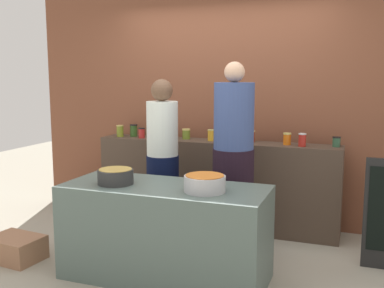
{
  "coord_description": "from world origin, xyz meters",
  "views": [
    {
      "loc": [
        1.47,
        -3.64,
        1.69
      ],
      "look_at": [
        0.0,
        0.35,
        1.05
      ],
      "focal_mm": 42.53,
      "sensor_mm": 36.0,
      "label": 1
    }
  ],
  "objects_px": {
    "preserve_jar_10": "(336,142)",
    "preserve_jar_1": "(134,130)",
    "cooking_pot_center": "(205,183)",
    "preserve_jar_0": "(120,131)",
    "preserve_jar_4": "(186,134)",
    "cook_in_cap": "(233,168)",
    "cooking_pot_left": "(116,177)",
    "cook_with_tongs": "(163,168)",
    "preserve_jar_7": "(251,136)",
    "bread_crate": "(16,248)",
    "preserve_jar_2": "(142,133)",
    "preserve_jar_9": "(302,140)",
    "preserve_jar_6": "(231,136)",
    "preserve_jar_8": "(287,139)",
    "preserve_jar_3": "(162,134)",
    "preserve_jar_5": "(211,135)"
  },
  "relations": [
    {
      "from": "preserve_jar_9",
      "to": "cooking_pot_center",
      "type": "xyz_separation_m",
      "value": [
        -0.57,
        -1.4,
        -0.19
      ]
    },
    {
      "from": "preserve_jar_7",
      "to": "preserve_jar_10",
      "type": "distance_m",
      "value": 0.88
    },
    {
      "from": "cooking_pot_left",
      "to": "bread_crate",
      "type": "height_order",
      "value": "cooking_pot_left"
    },
    {
      "from": "preserve_jar_2",
      "to": "cooking_pot_center",
      "type": "relative_size",
      "value": 0.36
    },
    {
      "from": "preserve_jar_8",
      "to": "preserve_jar_10",
      "type": "height_order",
      "value": "preserve_jar_8"
    },
    {
      "from": "preserve_jar_2",
      "to": "preserve_jar_6",
      "type": "relative_size",
      "value": 1.04
    },
    {
      "from": "preserve_jar_7",
      "to": "cook_in_cap",
      "type": "distance_m",
      "value": 0.73
    },
    {
      "from": "preserve_jar_5",
      "to": "cooking_pot_left",
      "type": "bearing_deg",
      "value": -103.71
    },
    {
      "from": "preserve_jar_4",
      "to": "preserve_jar_10",
      "type": "xyz_separation_m",
      "value": [
        1.63,
        -0.0,
        -0.01
      ]
    },
    {
      "from": "preserve_jar_2",
      "to": "preserve_jar_7",
      "type": "relative_size",
      "value": 0.95
    },
    {
      "from": "preserve_jar_5",
      "to": "preserve_jar_1",
      "type": "bearing_deg",
      "value": 178.08
    },
    {
      "from": "preserve_jar_6",
      "to": "preserve_jar_5",
      "type": "bearing_deg",
      "value": -163.67
    },
    {
      "from": "preserve_jar_0",
      "to": "preserve_jar_10",
      "type": "distance_m",
      "value": 2.43
    },
    {
      "from": "cooking_pot_center",
      "to": "bread_crate",
      "type": "bearing_deg",
      "value": -177.52
    },
    {
      "from": "preserve_jar_1",
      "to": "preserve_jar_5",
      "type": "bearing_deg",
      "value": -1.92
    },
    {
      "from": "preserve_jar_10",
      "to": "preserve_jar_1",
      "type": "bearing_deg",
      "value": -179.92
    },
    {
      "from": "cooking_pot_left",
      "to": "cook_with_tongs",
      "type": "bearing_deg",
      "value": 87.74
    },
    {
      "from": "preserve_jar_9",
      "to": "preserve_jar_2",
      "type": "bearing_deg",
      "value": -179.85
    },
    {
      "from": "preserve_jar_3",
      "to": "cook_with_tongs",
      "type": "bearing_deg",
      "value": -65.41
    },
    {
      "from": "preserve_jar_7",
      "to": "preserve_jar_10",
      "type": "bearing_deg",
      "value": -1.36
    },
    {
      "from": "preserve_jar_0",
      "to": "preserve_jar_5",
      "type": "distance_m",
      "value": 1.11
    },
    {
      "from": "preserve_jar_8",
      "to": "preserve_jar_7",
      "type": "bearing_deg",
      "value": 171.56
    },
    {
      "from": "preserve_jar_1",
      "to": "cook_in_cap",
      "type": "height_order",
      "value": "cook_in_cap"
    },
    {
      "from": "cooking_pot_left",
      "to": "bread_crate",
      "type": "distance_m",
      "value": 1.28
    },
    {
      "from": "preserve_jar_5",
      "to": "cook_in_cap",
      "type": "xyz_separation_m",
      "value": [
        0.43,
        -0.64,
        -0.22
      ]
    },
    {
      "from": "preserve_jar_4",
      "to": "preserve_jar_10",
      "type": "height_order",
      "value": "preserve_jar_4"
    },
    {
      "from": "preserve_jar_4",
      "to": "cook_in_cap",
      "type": "height_order",
      "value": "cook_in_cap"
    },
    {
      "from": "preserve_jar_8",
      "to": "cooking_pot_center",
      "type": "distance_m",
      "value": 1.52
    },
    {
      "from": "preserve_jar_9",
      "to": "bread_crate",
      "type": "height_order",
      "value": "preserve_jar_9"
    },
    {
      "from": "preserve_jar_8",
      "to": "cooking_pot_center",
      "type": "relative_size",
      "value": 0.38
    },
    {
      "from": "preserve_jar_2",
      "to": "preserve_jar_10",
      "type": "height_order",
      "value": "preserve_jar_2"
    },
    {
      "from": "preserve_jar_0",
      "to": "preserve_jar_6",
      "type": "distance_m",
      "value": 1.32
    },
    {
      "from": "preserve_jar_0",
      "to": "preserve_jar_6",
      "type": "height_order",
      "value": "preserve_jar_0"
    },
    {
      "from": "preserve_jar_5",
      "to": "preserve_jar_6",
      "type": "relative_size",
      "value": 1.1
    },
    {
      "from": "cook_with_tongs",
      "to": "preserve_jar_5",
      "type": "bearing_deg",
      "value": 61.01
    },
    {
      "from": "preserve_jar_5",
      "to": "preserve_jar_7",
      "type": "xyz_separation_m",
      "value": [
        0.44,
        0.06,
        -0.0
      ]
    },
    {
      "from": "preserve_jar_8",
      "to": "cooking_pot_left",
      "type": "relative_size",
      "value": 0.42
    },
    {
      "from": "preserve_jar_9",
      "to": "preserve_jar_8",
      "type": "bearing_deg",
      "value": 160.8
    },
    {
      "from": "preserve_jar_4",
      "to": "bread_crate",
      "type": "distance_m",
      "value": 2.13
    },
    {
      "from": "cook_with_tongs",
      "to": "preserve_jar_6",
      "type": "bearing_deg",
      "value": 50.43
    },
    {
      "from": "preserve_jar_4",
      "to": "cooking_pot_left",
      "type": "xyz_separation_m",
      "value": [
        -0.05,
        -1.51,
        -0.18
      ]
    },
    {
      "from": "preserve_jar_6",
      "to": "preserve_jar_8",
      "type": "xyz_separation_m",
      "value": [
        0.62,
        -0.06,
        0.01
      ]
    },
    {
      "from": "preserve_jar_8",
      "to": "cook_with_tongs",
      "type": "distance_m",
      "value": 1.33
    },
    {
      "from": "preserve_jar_1",
      "to": "preserve_jar_6",
      "type": "bearing_deg",
      "value": 1.4
    },
    {
      "from": "preserve_jar_8",
      "to": "preserve_jar_10",
      "type": "relative_size",
      "value": 1.22
    },
    {
      "from": "cooking_pot_center",
      "to": "preserve_jar_0",
      "type": "bearing_deg",
      "value": 137.29
    },
    {
      "from": "preserve_jar_1",
      "to": "preserve_jar_3",
      "type": "bearing_deg",
      "value": -1.94
    },
    {
      "from": "preserve_jar_4",
      "to": "cook_in_cap",
      "type": "distance_m",
      "value": 1.03
    },
    {
      "from": "preserve_jar_7",
      "to": "cooking_pot_left",
      "type": "bearing_deg",
      "value": -117.59
    },
    {
      "from": "preserve_jar_4",
      "to": "preserve_jar_3",
      "type": "bearing_deg",
      "value": -176.13
    }
  ]
}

